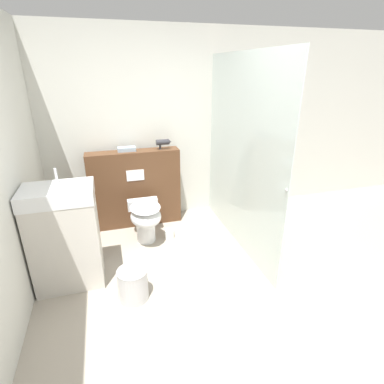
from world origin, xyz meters
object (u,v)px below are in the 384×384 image
(sink_vanity, at_px, (65,237))
(hair_drier, at_px, (163,142))
(waste_bin, at_px, (133,284))
(toilet, at_px, (146,218))

(sink_vanity, distance_m, hair_drier, 1.68)
(hair_drier, bearing_deg, waste_bin, -112.59)
(sink_vanity, xyz_separation_m, hair_drier, (1.17, 1.05, 0.60))
(sink_vanity, distance_m, waste_bin, 0.79)
(toilet, bearing_deg, waste_bin, -105.40)
(toilet, relative_size, sink_vanity, 0.46)
(toilet, bearing_deg, hair_drier, 56.09)
(toilet, distance_m, hair_drier, 1.00)
(toilet, xyz_separation_m, waste_bin, (-0.26, -0.94, -0.18))
(waste_bin, bearing_deg, sink_vanity, 143.59)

